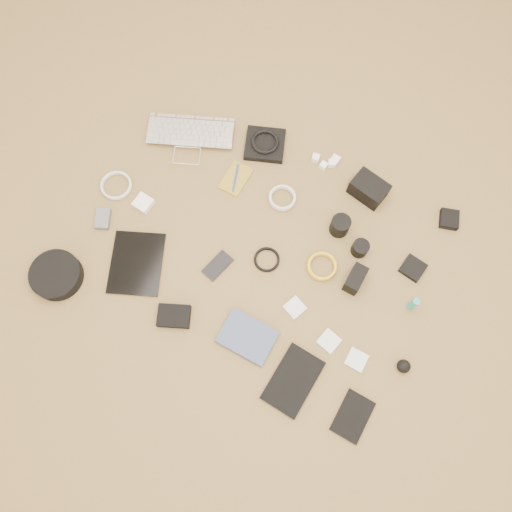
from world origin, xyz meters
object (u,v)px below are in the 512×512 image
at_px(laptop, 189,143).
at_px(tablet, 137,263).
at_px(phone, 218,266).
at_px(paperback, 238,354).
at_px(headphone_case, 56,275).
at_px(dslr_camera, 369,189).

height_order(laptop, tablet, laptop).
distance_m(phone, paperback, 0.35).
bearing_deg(phone, paperback, -34.48).
xyz_separation_m(laptop, paperback, (0.58, -0.70, -0.00)).
bearing_deg(laptop, tablet, -104.48).
distance_m(tablet, paperback, 0.53).
height_order(laptop, headphone_case, headphone_case).
bearing_deg(tablet, paperback, -37.52).
bearing_deg(headphone_case, phone, 30.40).
height_order(phone, paperback, paperback).
bearing_deg(paperback, laptop, 42.35).
distance_m(dslr_camera, tablet, 0.97).
relative_size(laptop, paperback, 1.86).
distance_m(laptop, tablet, 0.56).
relative_size(tablet, paperback, 1.31).
relative_size(laptop, phone, 3.05).
bearing_deg(dslr_camera, headphone_case, -124.29).
bearing_deg(laptop, paperback, -71.66).
height_order(laptop, dslr_camera, dslr_camera).
bearing_deg(paperback, dslr_camera, -9.85).
relative_size(phone, headphone_case, 0.62).
bearing_deg(laptop, phone, -71.50).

